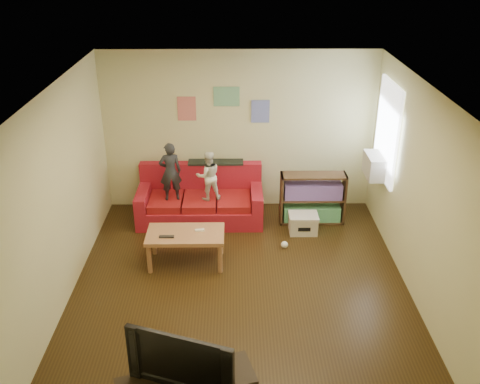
{
  "coord_description": "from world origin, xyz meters",
  "views": [
    {
      "loc": [
        -0.07,
        -5.94,
        4.29
      ],
      "look_at": [
        0.0,
        0.8,
        1.05
      ],
      "focal_mm": 40.0,
      "sensor_mm": 36.0,
      "label": 1
    }
  ],
  "objects_px": {
    "sofa": "(201,201)",
    "child_b": "(208,176)",
    "coffee_table": "(186,237)",
    "bookshelf": "(312,201)",
    "file_box": "(303,223)",
    "child_a": "(170,172)",
    "television": "(184,355)"
  },
  "relations": [
    {
      "from": "sofa",
      "to": "child_b",
      "type": "distance_m",
      "value": 0.58
    },
    {
      "from": "file_box",
      "to": "bookshelf",
      "type": "bearing_deg",
      "value": 63.96
    },
    {
      "from": "sofa",
      "to": "television",
      "type": "bearing_deg",
      "value": -88.67
    },
    {
      "from": "child_a",
      "to": "coffee_table",
      "type": "distance_m",
      "value": 1.35
    },
    {
      "from": "child_b",
      "to": "file_box",
      "type": "height_order",
      "value": "child_b"
    },
    {
      "from": "coffee_table",
      "to": "sofa",
      "type": "bearing_deg",
      "value": 84.46
    },
    {
      "from": "coffee_table",
      "to": "bookshelf",
      "type": "bearing_deg",
      "value": 32.11
    },
    {
      "from": "sofa",
      "to": "bookshelf",
      "type": "distance_m",
      "value": 1.85
    },
    {
      "from": "coffee_table",
      "to": "file_box",
      "type": "height_order",
      "value": "coffee_table"
    },
    {
      "from": "sofa",
      "to": "child_b",
      "type": "height_order",
      "value": "child_b"
    },
    {
      "from": "sofa",
      "to": "television",
      "type": "xyz_separation_m",
      "value": [
        0.1,
        -4.16,
        0.49
      ]
    },
    {
      "from": "sofa",
      "to": "child_a",
      "type": "xyz_separation_m",
      "value": [
        -0.45,
        -0.17,
        0.61
      ]
    },
    {
      "from": "child_a",
      "to": "bookshelf",
      "type": "relative_size",
      "value": 0.92
    },
    {
      "from": "coffee_table",
      "to": "bookshelf",
      "type": "distance_m",
      "value": 2.33
    },
    {
      "from": "child_b",
      "to": "coffee_table",
      "type": "relative_size",
      "value": 0.74
    },
    {
      "from": "sofa",
      "to": "child_b",
      "type": "relative_size",
      "value": 2.5
    },
    {
      "from": "child_b",
      "to": "television",
      "type": "height_order",
      "value": "child_b"
    },
    {
      "from": "child_b",
      "to": "bookshelf",
      "type": "distance_m",
      "value": 1.75
    },
    {
      "from": "file_box",
      "to": "child_b",
      "type": "bearing_deg",
      "value": 166.76
    },
    {
      "from": "coffee_table",
      "to": "file_box",
      "type": "relative_size",
      "value": 2.4
    },
    {
      "from": "child_a",
      "to": "television",
      "type": "distance_m",
      "value": 4.03
    },
    {
      "from": "bookshelf",
      "to": "file_box",
      "type": "distance_m",
      "value": 0.47
    },
    {
      "from": "bookshelf",
      "to": "television",
      "type": "relative_size",
      "value": 1.0
    },
    {
      "from": "television",
      "to": "file_box",
      "type": "bearing_deg",
      "value": 86.45
    },
    {
      "from": "child_b",
      "to": "coffee_table",
      "type": "height_order",
      "value": "child_b"
    },
    {
      "from": "television",
      "to": "child_b",
      "type": "bearing_deg",
      "value": 108.9
    },
    {
      "from": "bookshelf",
      "to": "television",
      "type": "bearing_deg",
      "value": -113.47
    },
    {
      "from": "bookshelf",
      "to": "child_a",
      "type": "bearing_deg",
      "value": -179.49
    },
    {
      "from": "child_b",
      "to": "television",
      "type": "bearing_deg",
      "value": 74.79
    },
    {
      "from": "file_box",
      "to": "television",
      "type": "xyz_separation_m",
      "value": [
        -1.56,
        -3.64,
        0.63
      ]
    },
    {
      "from": "child_b",
      "to": "bookshelf",
      "type": "xyz_separation_m",
      "value": [
        1.69,
        0.02,
        -0.46
      ]
    },
    {
      "from": "child_a",
      "to": "television",
      "type": "relative_size",
      "value": 0.92
    }
  ]
}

